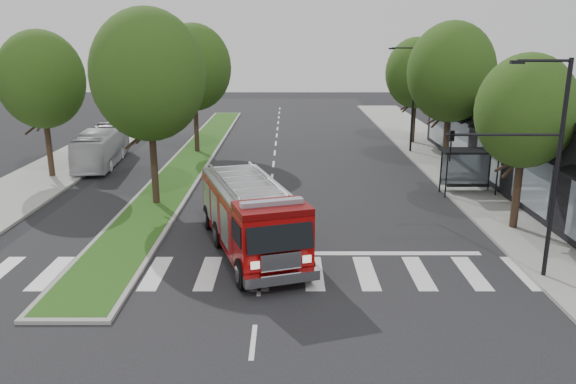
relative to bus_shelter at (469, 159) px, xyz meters
name	(u,v)px	position (x,y,z in m)	size (l,w,h in m)	color
ground	(264,245)	(-11.20, -8.15, -2.04)	(140.00, 140.00, 0.00)	black
sidewalk_right	(478,185)	(1.30, 1.85, -1.96)	(5.00, 80.00, 0.15)	gray
sidewalk_left	(31,185)	(-25.70, 1.85, -1.96)	(5.00, 80.00, 0.15)	gray
median	(193,157)	(-17.20, 9.85, -1.96)	(3.00, 50.00, 0.15)	gray
storefront_row	(558,145)	(5.80, 1.85, 0.46)	(8.00, 30.00, 5.00)	black
bus_shelter	(469,159)	(0.00, 0.00, 0.00)	(3.20, 1.60, 2.61)	black
tree_right_near	(526,111)	(0.30, -6.15, 3.47)	(4.40, 4.40, 8.05)	black
tree_right_mid	(451,72)	(0.30, 5.85, 4.45)	(5.60, 5.60, 9.72)	black
tree_right_far	(416,73)	(0.30, 15.85, 3.80)	(5.00, 5.00, 8.73)	black
tree_median_near	(148,75)	(-17.20, -2.15, 4.77)	(5.80, 5.80, 10.16)	black
tree_median_far	(194,67)	(-17.20, 11.85, 4.45)	(5.60, 5.60, 9.72)	black
tree_left_mid	(41,80)	(-25.20, 3.85, 4.12)	(5.20, 5.20, 9.16)	black
streetlight_right_near	(534,155)	(-1.59, -11.65, 2.63)	(4.08, 0.22, 8.00)	black
streetlight_right_far	(411,95)	(-0.85, 11.85, 2.44)	(2.11, 0.20, 8.00)	black
fire_engine	(251,217)	(-11.70, -8.85, -0.56)	(5.22, 9.30, 3.09)	#5B0405
city_bus	(102,147)	(-23.20, 7.80, -0.76)	(2.14, 9.16, 2.55)	silver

